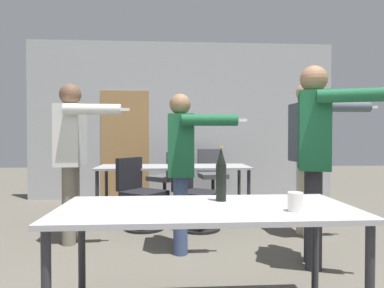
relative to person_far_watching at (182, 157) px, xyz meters
name	(u,v)px	position (x,y,z in m)	size (l,w,h in m)	color
back_wall	(182,121)	(0.10, 3.09, 0.52)	(5.81, 0.12, 2.98)	#B2B5B7
conference_table_near	(206,217)	(0.11, -1.40, -0.29)	(1.81, 0.81, 0.74)	#A8A8AD
conference_table_far	(174,170)	(-0.07, 1.58, -0.28)	(2.22, 0.80, 0.74)	#A8A8AD
person_far_watching	(182,157)	(0.00, 0.00, 0.00)	(0.76, 0.67, 1.62)	#3D4C75
person_near_casual	(308,144)	(1.51, 0.46, 0.13)	(0.85, 0.69, 1.82)	beige
person_right_polo	(72,147)	(-1.21, 0.39, 0.10)	(0.82, 0.69, 1.76)	slate
person_center_tall	(315,145)	(1.19, -0.48, 0.13)	(0.76, 0.84, 1.82)	#28282D
office_chair_side_rolled	(168,180)	(-0.16, 2.32, -0.53)	(0.69, 0.68, 0.93)	black
office_chair_mid_tucked	(195,196)	(0.19, 0.86, -0.55)	(0.68, 0.67, 0.90)	black
office_chair_far_right	(212,177)	(0.62, 2.56, -0.51)	(0.52, 0.58, 0.95)	black
office_chair_far_left	(140,196)	(-0.51, 0.93, -0.55)	(0.69, 0.67, 0.90)	black
beer_bottle	(221,175)	(0.22, -1.23, -0.05)	(0.07, 0.07, 0.37)	black
drink_cup	(295,202)	(0.60, -1.58, -0.16)	(0.09, 0.09, 0.11)	silver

